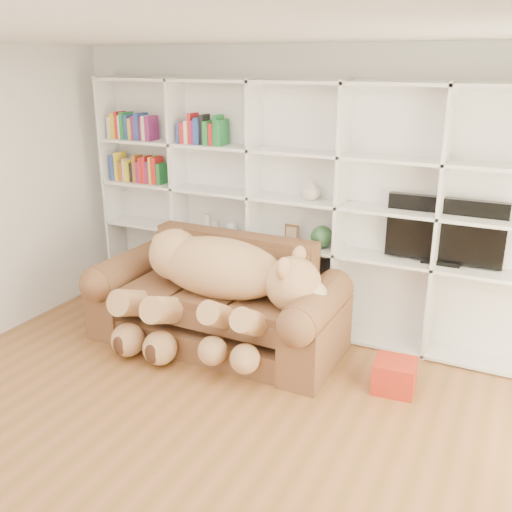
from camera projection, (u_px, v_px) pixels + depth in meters
The scene contains 15 objects.
floor at pixel (162, 457), 3.86m from camera, with size 5.00×5.00×0.00m, color brown.
ceiling at pixel (134, 30), 2.99m from camera, with size 5.00×5.00×0.00m, color white.
wall_back at pixel (304, 191), 5.54m from camera, with size 5.00×0.02×2.70m, color white.
bookshelf at pixel (276, 195), 5.54m from camera, with size 4.43×0.35×2.40m.
sofa at pixel (218, 305), 5.35m from camera, with size 2.34×1.01×0.98m.
teddy_bear at pixel (215, 282), 5.04m from camera, with size 1.84×0.98×1.06m.
throw_pillow at pixel (179, 258), 5.60m from camera, with size 0.42×0.14×0.42m, color maroon.
gift_box at pixel (394, 376), 4.62m from camera, with size 0.33×0.31×0.26m, color #B02817.
tv at pixel (445, 231), 4.91m from camera, with size 0.99×0.18×0.59m.
picture_frame at pixel (292, 233), 5.52m from camera, with size 0.14×0.03×0.18m, color brown.
green_vase at pixel (322, 237), 5.39m from camera, with size 0.21×0.21×0.21m, color #2A522E.
figurine_tall at pixel (207, 222), 5.93m from camera, with size 0.09×0.09×0.18m, color beige.
figurine_short at pixel (215, 226), 5.89m from camera, with size 0.07×0.07×0.13m, color beige.
snow_globe at pixel (232, 228), 5.81m from camera, with size 0.12×0.12×0.12m, color silver.
shelf_vase at pixel (311, 189), 5.30m from camera, with size 0.20×0.20×0.21m, color beige.
Camera 1 is at (2.00, -2.59, 2.55)m, focal length 40.00 mm.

